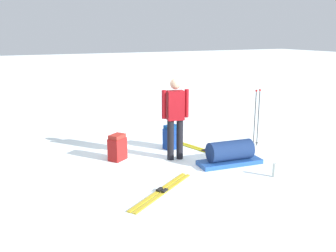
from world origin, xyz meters
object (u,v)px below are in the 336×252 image
at_px(gear_sled, 230,154).
at_px(ski_pair_far, 206,151).
at_px(ski_poles_planted_near, 257,115).
at_px(skier_standing, 175,115).
at_px(backpack_large_dark, 117,148).
at_px(thermos_bottle, 274,170).
at_px(ski_pair_near, 162,191).
at_px(backpack_bright, 171,137).

bearing_deg(gear_sled, ski_pair_far, -90.55).
bearing_deg(ski_poles_planted_near, ski_pair_far, -6.21).
relative_size(ski_pair_far, ski_poles_planted_near, 1.35).
bearing_deg(skier_standing, ski_pair_far, -171.23).
height_order(backpack_large_dark, thermos_bottle, backpack_large_dark).
bearing_deg(ski_pair_near, ski_poles_planted_near, -155.71).
distance_m(ski_pair_near, ski_pair_far, 2.37).
relative_size(skier_standing, ski_pair_near, 1.09).
xyz_separation_m(ski_poles_planted_near, gear_sled, (1.27, 0.77, -0.52)).
bearing_deg(gear_sled, backpack_bright, -67.83).
relative_size(skier_standing, backpack_bright, 3.07).
bearing_deg(thermos_bottle, ski_pair_near, -8.01).
bearing_deg(ski_pair_far, backpack_large_dark, -10.06).
height_order(ski_poles_planted_near, gear_sled, ski_poles_planted_near).
xyz_separation_m(skier_standing, ski_pair_near, (0.96, 1.39, -0.94)).
distance_m(backpack_large_dark, gear_sled, 2.31).
relative_size(ski_poles_planted_near, thermos_bottle, 5.15).
xyz_separation_m(backpack_large_dark, gear_sled, (-1.95, 1.25, -0.04)).
xyz_separation_m(skier_standing, backpack_large_dark, (1.10, -0.48, -0.69)).
height_order(backpack_bright, gear_sled, backpack_bright).
xyz_separation_m(ski_pair_far, backpack_large_dark, (1.96, -0.35, 0.26)).
bearing_deg(backpack_bright, gear_sled, 112.17).
xyz_separation_m(ski_pair_near, backpack_large_dark, (0.14, -1.87, 0.26)).
relative_size(skier_standing, thermos_bottle, 6.54).
height_order(skier_standing, ski_pair_far, skier_standing).
bearing_deg(ski_poles_planted_near, gear_sled, 31.22).
bearing_deg(backpack_bright, thermos_bottle, 111.49).
distance_m(skier_standing, backpack_large_dark, 1.39).
height_order(skier_standing, backpack_bright, skier_standing).
distance_m(ski_pair_near, backpack_large_dark, 1.89).
distance_m(ski_pair_far, thermos_bottle, 1.86).
xyz_separation_m(skier_standing, backpack_bright, (-0.25, -0.68, -0.68)).
xyz_separation_m(ski_pair_far, thermos_bottle, (-0.33, 1.82, 0.12)).
height_order(backpack_large_dark, gear_sled, backpack_large_dark).
height_order(ski_pair_far, thermos_bottle, thermos_bottle).
relative_size(backpack_bright, thermos_bottle, 2.13).
distance_m(ski_poles_planted_near, gear_sled, 1.57).
bearing_deg(backpack_large_dark, backpack_bright, -171.69).
bearing_deg(ski_pair_far, gear_sled, 89.45).
relative_size(ski_pair_far, backpack_bright, 3.26).
xyz_separation_m(skier_standing, gear_sled, (-0.84, 0.77, -0.73)).
relative_size(skier_standing, ski_poles_planted_near, 1.27).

